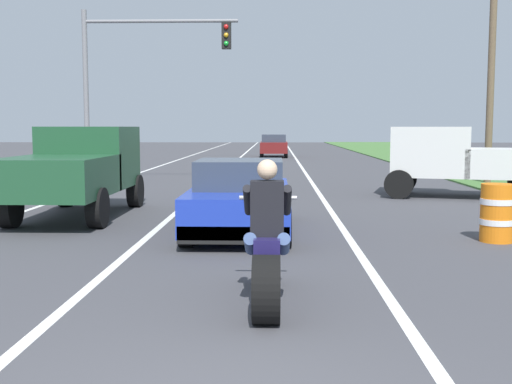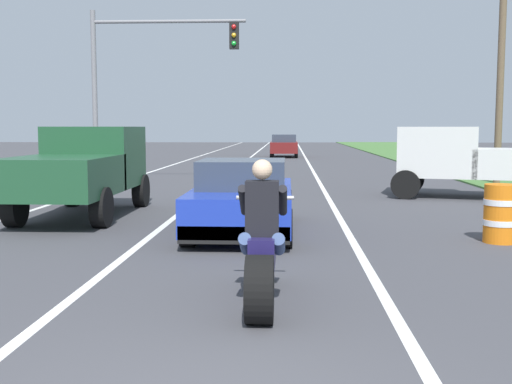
{
  "view_description": "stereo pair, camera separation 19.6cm",
  "coord_description": "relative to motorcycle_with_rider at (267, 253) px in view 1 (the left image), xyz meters",
  "views": [
    {
      "loc": [
        0.48,
        -3.87,
        1.96
      ],
      "look_at": [
        0.2,
        5.55,
        1.0
      ],
      "focal_mm": 44.51,
      "sensor_mm": 36.0,
      "label": 1
    },
    {
      "loc": [
        0.68,
        -3.86,
        1.96
      ],
      "look_at": [
        0.2,
        5.55,
        1.0
      ],
      "focal_mm": 44.51,
      "sensor_mm": 36.0,
      "label": 2
    }
  ],
  "objects": [
    {
      "name": "pickup_truck_right_shoulder_white",
      "position": [
        5.41,
        11.13,
        0.51
      ],
      "size": [
        5.14,
        3.14,
        1.98
      ],
      "color": "silver",
      "rests_on": "ground"
    },
    {
      "name": "pickup_truck_left_lane_dark_green",
      "position": [
        -4.24,
        6.96,
        0.51
      ],
      "size": [
        2.02,
        4.8,
        1.98
      ],
      "color": "#1E4C2D",
      "rests_on": "ground"
    },
    {
      "name": "sports_car_blue",
      "position": [
        -0.57,
        4.98,
        0.04
      ],
      "size": [
        1.84,
        4.3,
        1.37
      ],
      "color": "#1E38B2",
      "rests_on": "ground"
    },
    {
      "name": "traffic_light_mast_near",
      "position": [
        -4.81,
        15.34,
        3.46
      ],
      "size": [
        5.41,
        0.34,
        6.0
      ],
      "color": "gray",
      "rests_on": "ground"
    },
    {
      "name": "lane_stripe_left_solid",
      "position": [
        -5.8,
        17.06,
        -0.59
      ],
      "size": [
        0.14,
        120.0,
        0.01
      ],
      "primitive_type": "cube",
      "color": "white",
      "rests_on": "ground"
    },
    {
      "name": "utility_pole_roadside",
      "position": [
        7.49,
        15.47,
        3.47
      ],
      "size": [
        0.24,
        0.24,
        8.13
      ],
      "primitive_type": "cylinder",
      "color": "brown",
      "rests_on": "ground"
    },
    {
      "name": "construction_barrel_nearest",
      "position": [
        3.9,
        4.1,
        -0.09
      ],
      "size": [
        0.58,
        0.58,
        1.0
      ],
      "color": "orange",
      "rests_on": "ground"
    },
    {
      "name": "lane_stripe_right_solid",
      "position": [
        1.4,
        17.06,
        -0.59
      ],
      "size": [
        0.14,
        120.0,
        0.01
      ],
      "primitive_type": "cube",
      "color": "white",
      "rests_on": "ground"
    },
    {
      "name": "lane_stripe_centre_dashed",
      "position": [
        -2.2,
        17.06,
        -0.59
      ],
      "size": [
        0.14,
        120.0,
        0.01
      ],
      "primitive_type": "cube",
      "color": "white",
      "rests_on": "ground"
    },
    {
      "name": "distant_car_far_ahead",
      "position": [
        -0.0,
        35.42,
        0.18
      ],
      "size": [
        1.8,
        4.0,
        1.5
      ],
      "color": "maroon",
      "rests_on": "ground"
    },
    {
      "name": "motorcycle_with_rider",
      "position": [
        0.0,
        0.0,
        0.0
      ],
      "size": [
        0.7,
        2.21,
        1.62
      ],
      "color": "black",
      "rests_on": "ground"
    }
  ]
}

